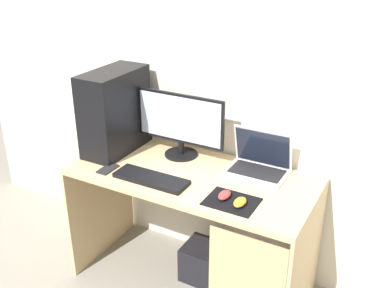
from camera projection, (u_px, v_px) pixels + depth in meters
name	position (u px, v px, depth m)	size (l,w,h in m)	color
ground_plane	(192.00, 281.00, 2.86)	(8.00, 8.00, 0.00)	gray
wall_back	(222.00, 66.00, 2.61)	(4.00, 0.05, 2.60)	beige
desk	(194.00, 200.00, 2.59)	(1.38, 0.64, 0.77)	tan
pc_tower	(115.00, 111.00, 2.73)	(0.22, 0.45, 0.50)	black
monitor	(180.00, 124.00, 2.66)	(0.57, 0.20, 0.39)	black
laptop	(258.00, 164.00, 2.53)	(0.34, 0.25, 0.25)	silver
keyboard	(151.00, 179.00, 2.46)	(0.42, 0.14, 0.02)	black
mousepad	(232.00, 202.00, 2.26)	(0.26, 0.20, 0.01)	black
mouse_left	(224.00, 195.00, 2.28)	(0.06, 0.10, 0.03)	#B23333
mouse_right	(240.00, 202.00, 2.22)	(0.06, 0.10, 0.03)	orange
cell_phone	(108.00, 169.00, 2.58)	(0.07, 0.13, 0.01)	#232326
subwoofer	(203.00, 261.00, 2.85)	(0.23, 0.23, 0.23)	black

